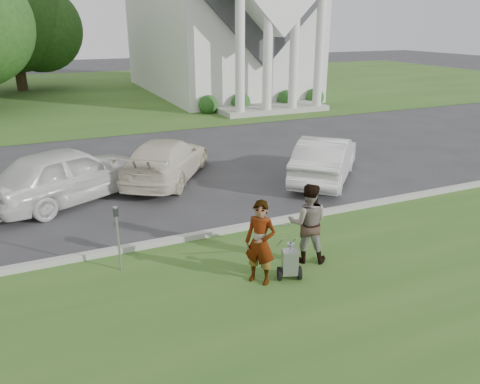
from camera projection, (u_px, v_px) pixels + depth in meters
ground at (220, 245)px, 10.71m from camera, size 120.00×120.00×0.00m
grass_strip at (284, 316)px, 8.13m from camera, size 80.00×7.00×0.01m
church_lawn at (83, 92)px, 33.90m from camera, size 80.00×30.00×0.01m
curb at (212, 233)px, 11.16m from camera, size 80.00×0.18×0.15m
church at (217, 4)px, 31.96m from camera, size 9.19×19.00×24.10m
tree_back at (12, 23)px, 33.33m from camera, size 9.61×7.60×8.89m
striping_cart at (290, 263)px, 9.18m from camera, size 0.66×0.99×0.86m
person_left at (260, 243)px, 8.92m from camera, size 0.71×0.73×1.69m
person_right at (308, 223)px, 9.75m from camera, size 1.05×0.98×1.72m
parking_meter_near at (117, 231)px, 9.34m from camera, size 0.10×0.09×1.41m
car_b at (69, 174)px, 13.16m from camera, size 4.98×3.74×1.58m
car_c at (166, 160)px, 14.99m from camera, size 4.10×4.84×1.33m
car_d at (325, 159)px, 14.94m from camera, size 4.03×4.16×1.41m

